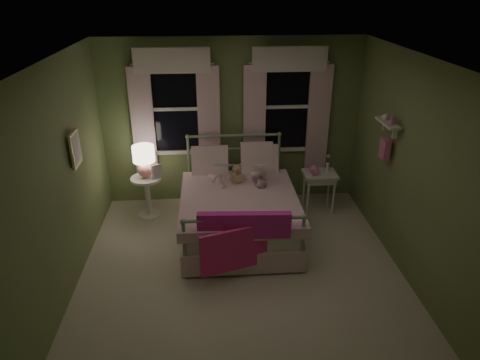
{
  "coord_description": "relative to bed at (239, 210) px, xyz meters",
  "views": [
    {
      "loc": [
        -0.34,
        -4.29,
        3.34
      ],
      "look_at": [
        0.02,
        0.65,
        1.0
      ],
      "focal_mm": 32.0,
      "sensor_mm": 36.0,
      "label": 1
    }
  ],
  "objects": [
    {
      "name": "teddy_bear",
      "position": [
        -0.01,
        0.27,
        0.42
      ],
      "size": [
        0.23,
        0.19,
        0.31
      ],
      "color": "tan",
      "rests_on": "bed"
    },
    {
      "name": "framed_picture",
      "position": [
        -1.98,
        -0.38,
        1.12
      ],
      "size": [
        0.03,
        0.32,
        0.42
      ],
      "color": "beige",
      "rests_on": "room_shell"
    },
    {
      "name": "child_left",
      "position": [
        -0.29,
        0.43,
        0.55
      ],
      "size": [
        0.29,
        0.23,
        0.71
      ],
      "primitive_type": "imported",
      "rotation": [
        0.0,
        0.0,
        3.37
      ],
      "color": "#F7D1DD",
      "rests_on": "bed"
    },
    {
      "name": "nightstand_left",
      "position": [
        -1.35,
        0.6,
        0.04
      ],
      "size": [
        0.46,
        0.46,
        0.65
      ],
      "color": "white",
      "rests_on": "ground"
    },
    {
      "name": "nightstand_right",
      "position": [
        1.29,
        0.56,
        0.17
      ],
      "size": [
        0.5,
        0.4,
        0.64
      ],
      "color": "white",
      "rests_on": "ground"
    },
    {
      "name": "window_left",
      "position": [
        -0.88,
        1.05,
        1.25
      ],
      "size": [
        1.34,
        0.13,
        1.96
      ],
      "color": "black",
      "rests_on": "room_shell"
    },
    {
      "name": "window_right",
      "position": [
        0.82,
        1.05,
        1.25
      ],
      "size": [
        1.34,
        0.13,
        1.96
      ],
      "color": "black",
      "rests_on": "room_shell"
    },
    {
      "name": "pink_throw",
      "position": [
        -0.01,
        -1.02,
        0.23
      ],
      "size": [
        1.1,
        0.38,
        0.71
      ],
      "color": "#D82A9D",
      "rests_on": "bed"
    },
    {
      "name": "book_nightstand",
      "position": [
        -1.25,
        0.52,
        0.28
      ],
      "size": [
        0.23,
        0.27,
        0.02
      ],
      "primitive_type": "imported",
      "rotation": [
        0.0,
        0.0,
        0.37
      ],
      "color": "beige",
      "rests_on": "nightstand_left"
    },
    {
      "name": "bed",
      "position": [
        0.0,
        0.0,
        0.0
      ],
      "size": [
        1.58,
        2.04,
        1.18
      ],
      "color": "white",
      "rests_on": "ground"
    },
    {
      "name": "book_right",
      "position": [
        0.27,
        0.18,
        0.54
      ],
      "size": [
        0.22,
        0.16,
        0.26
      ],
      "primitive_type": "imported",
      "rotation": [
        1.22,
        0.0,
        0.27
      ],
      "color": "beige",
      "rests_on": "child_right"
    },
    {
      "name": "child_right",
      "position": [
        0.27,
        0.43,
        0.59
      ],
      "size": [
        0.41,
        0.34,
        0.79
      ],
      "primitive_type": "imported",
      "rotation": [
        0.0,
        0.0,
        3.24
      ],
      "color": "#F7D1DD",
      "rests_on": "bed"
    },
    {
      "name": "pink_toy",
      "position": [
        1.19,
        0.56,
        0.33
      ],
      "size": [
        0.14,
        0.19,
        0.14
      ],
      "color": "pink",
      "rests_on": "nightstand_right"
    },
    {
      "name": "wall_shelf",
      "position": [
        1.87,
        -0.28,
        1.15
      ],
      "size": [
        0.15,
        0.5,
        0.6
      ],
      "color": "white",
      "rests_on": "room_shell"
    },
    {
      "name": "table_lamp",
      "position": [
        -1.35,
        0.6,
        0.58
      ],
      "size": [
        0.32,
        0.32,
        0.49
      ],
      "color": "pink",
      "rests_on": "nightstand_left"
    },
    {
      "name": "room_shell",
      "position": [
        -0.03,
        -0.98,
        0.92
      ],
      "size": [
        4.2,
        4.2,
        4.2
      ],
      "color": "beige",
      "rests_on": "ground"
    },
    {
      "name": "bud_vase",
      "position": [
        1.41,
        0.61,
        0.41
      ],
      "size": [
        0.06,
        0.06,
        0.28
      ],
      "color": "white",
      "rests_on": "nightstand_right"
    },
    {
      "name": "book_left",
      "position": [
        -0.29,
        0.18,
        0.59
      ],
      "size": [
        0.23,
        0.18,
        0.26
      ],
      "primitive_type": "imported",
      "rotation": [
        1.22,
        0.0,
        -0.38
      ],
      "color": "beige",
      "rests_on": "child_left"
    }
  ]
}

